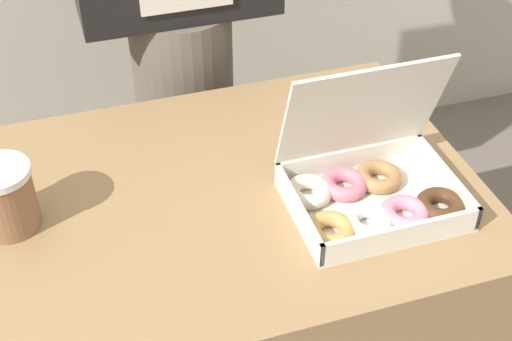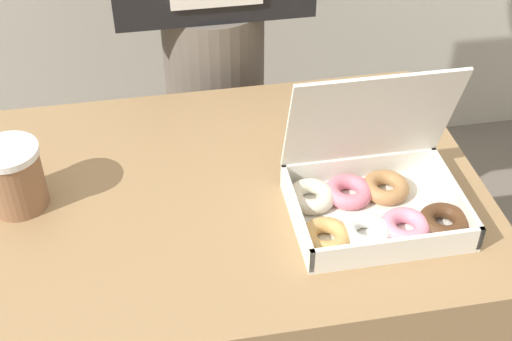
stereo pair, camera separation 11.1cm
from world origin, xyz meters
name	(u,v)px [view 1 (the left image)]	position (x,y,z in m)	size (l,w,h in m)	color
table	(202,335)	(0.00, 0.00, 0.37)	(0.99, 0.63, 0.74)	#99754C
donut_box	(369,188)	(0.28, -0.11, 0.77)	(0.29, 0.21, 0.25)	white
coffee_cup	(5,198)	(-0.29, 0.03, 0.79)	(0.10, 0.10, 0.11)	#8C6042
person_customer	(178,0)	(0.10, 0.49, 0.86)	(0.41, 0.23, 1.59)	#665B51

